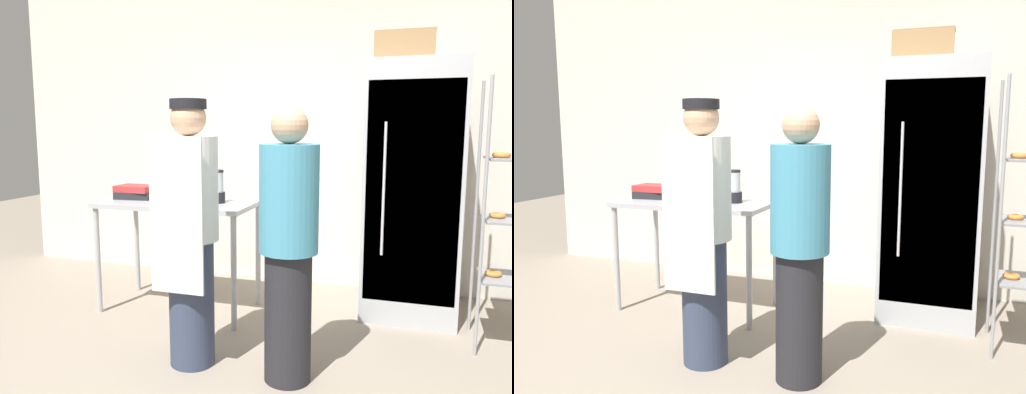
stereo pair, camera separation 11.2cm
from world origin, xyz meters
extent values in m
cube|color=silver|center=(0.00, 2.24, 1.50)|extent=(6.40, 0.12, 3.01)
cube|color=#ADAFB5|center=(0.84, 1.66, 0.98)|extent=(0.71, 0.73, 1.97)
cube|color=#93959B|center=(0.84, 1.30, 1.00)|extent=(0.65, 0.02, 1.61)
cylinder|color=silver|center=(0.64, 1.28, 1.03)|extent=(0.02, 0.02, 0.97)
cylinder|color=#93969B|center=(1.28, 0.98, 0.90)|extent=(0.02, 0.02, 1.79)
cylinder|color=#93969B|center=(1.28, 1.41, 0.90)|extent=(0.02, 0.02, 1.79)
torus|color=orange|center=(1.39, 1.20, 0.50)|extent=(0.11, 0.11, 0.03)
torus|color=orange|center=(1.39, 1.20, 0.90)|extent=(0.10, 0.10, 0.03)
torus|color=orange|center=(1.39, 1.20, 1.30)|extent=(0.11, 0.11, 0.03)
cube|color=#ADAFB5|center=(-0.94, 1.17, 0.87)|extent=(1.23, 0.66, 0.04)
cylinder|color=#ADAFB5|center=(-1.52, 0.88, 0.43)|extent=(0.04, 0.04, 0.85)
cylinder|color=#ADAFB5|center=(-0.37, 0.88, 0.43)|extent=(0.04, 0.04, 0.85)
cylinder|color=#ADAFB5|center=(-1.52, 1.46, 0.43)|extent=(0.04, 0.04, 0.85)
cylinder|color=#ADAFB5|center=(-0.37, 1.46, 0.43)|extent=(0.04, 0.04, 0.85)
cube|color=silver|center=(-0.96, 1.16, 0.92)|extent=(0.27, 0.21, 0.05)
cube|color=silver|center=(-0.96, 1.27, 1.04)|extent=(0.26, 0.01, 0.21)
torus|color=#669EC6|center=(-1.02, 1.12, 0.95)|extent=(0.08, 0.08, 0.03)
torus|color=#669EC6|center=(-0.96, 1.12, 0.95)|extent=(0.08, 0.08, 0.03)
torus|color=#669EC6|center=(-0.89, 1.12, 0.95)|extent=(0.08, 0.08, 0.03)
torus|color=#669EC6|center=(-1.02, 1.20, 0.95)|extent=(0.08, 0.08, 0.03)
torus|color=#669EC6|center=(-0.96, 1.20, 0.95)|extent=(0.08, 0.08, 0.03)
torus|color=#669EC6|center=(-0.89, 1.20, 0.95)|extent=(0.08, 0.08, 0.03)
cylinder|color=black|center=(-0.61, 1.19, 0.93)|extent=(0.11, 0.11, 0.09)
cylinder|color=#B2BCC1|center=(-0.61, 1.19, 1.05)|extent=(0.09, 0.09, 0.15)
cylinder|color=black|center=(-0.61, 1.19, 1.14)|extent=(0.09, 0.09, 0.02)
cube|color=#232328|center=(-1.35, 1.20, 0.92)|extent=(0.32, 0.25, 0.06)
cube|color=#B72D2D|center=(-1.35, 1.20, 0.97)|extent=(0.31, 0.23, 0.05)
cube|color=#937047|center=(0.74, 1.61, 2.07)|extent=(0.43, 0.33, 0.20)
cube|color=olive|center=(0.74, 1.61, 2.18)|extent=(0.44, 0.17, 0.02)
cylinder|color=#333D56|center=(-0.44, 0.32, 0.40)|extent=(0.28, 0.28, 0.80)
cylinder|color=silver|center=(-0.44, 0.32, 1.11)|extent=(0.35, 0.35, 0.63)
sphere|color=tan|center=(-0.44, 0.32, 1.54)|extent=(0.22, 0.22, 0.22)
cube|color=white|center=(-0.44, 0.14, 0.97)|extent=(0.33, 0.02, 0.91)
cylinder|color=black|center=(-0.44, 0.32, 1.62)|extent=(0.22, 0.22, 0.06)
cylinder|color=#232328|center=(0.19, 0.30, 0.39)|extent=(0.27, 0.27, 0.77)
cylinder|color=teal|center=(0.19, 0.30, 1.08)|extent=(0.34, 0.34, 0.61)
sphere|color=tan|center=(0.19, 0.30, 1.49)|extent=(0.21, 0.21, 0.21)
camera|label=1|loc=(0.87, -2.40, 1.49)|focal=35.00mm
camera|label=2|loc=(0.98, -2.36, 1.49)|focal=35.00mm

